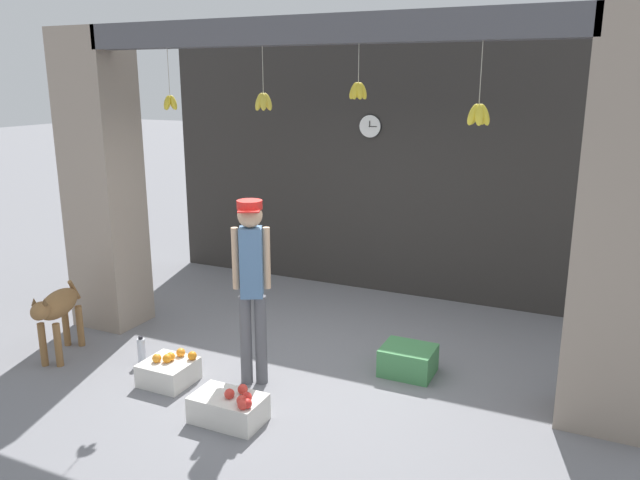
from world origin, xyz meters
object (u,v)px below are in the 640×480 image
object	(u,v)px
fruit_crate_apples	(229,408)
dog	(57,309)
water_bottle	(142,351)
shopkeeper	(252,277)
fruit_crate_oranges	(169,371)
produce_box_green	(408,360)
wall_clock	(370,126)

from	to	relation	value
fruit_crate_apples	dog	bearing A→B (deg)	171.67
fruit_crate_apples	water_bottle	bearing A→B (deg)	158.28
shopkeeper	fruit_crate_oranges	distance (m)	1.22
produce_box_green	wall_clock	bearing A→B (deg)	119.84
fruit_crate_oranges	shopkeeper	bearing A→B (deg)	25.11
produce_box_green	wall_clock	xyz separation A→B (m)	(-1.25, 2.18, 2.05)
dog	fruit_crate_oranges	size ratio (longest dim) A/B	2.01
fruit_crate_apples	produce_box_green	bearing A→B (deg)	53.61
dog	wall_clock	xyz separation A→B (m)	(2.08, 3.32, 1.66)
fruit_crate_oranges	water_bottle	world-z (taller)	fruit_crate_oranges
produce_box_green	water_bottle	size ratio (longest dim) A/B	1.72
dog	fruit_crate_apples	bearing A→B (deg)	60.69
fruit_crate_apples	water_bottle	distance (m)	1.51
dog	shopkeeper	size ratio (longest dim) A/B	0.52
fruit_crate_oranges	produce_box_green	distance (m)	2.28
shopkeeper	wall_clock	xyz separation A→B (m)	(0.00, 2.97, 1.14)
shopkeeper	water_bottle	size ratio (longest dim) A/B	6.01
shopkeeper	wall_clock	distance (m)	3.18
dog	produce_box_green	xyz separation A→B (m)	(3.33, 1.14, -0.39)
fruit_crate_apples	water_bottle	size ratio (longest dim) A/B	2.06
fruit_crate_apples	wall_clock	world-z (taller)	wall_clock
dog	shopkeeper	distance (m)	2.17
fruit_crate_oranges	water_bottle	size ratio (longest dim) A/B	1.55
produce_box_green	water_bottle	xyz separation A→B (m)	(-2.48, -0.91, -0.00)
fruit_crate_apples	produce_box_green	distance (m)	1.83
shopkeeper	fruit_crate_apples	bearing A→B (deg)	76.54
dog	fruit_crate_oranges	bearing A→B (deg)	69.58
dog	water_bottle	xyz separation A→B (m)	(0.85, 0.23, -0.39)
fruit_crate_apples	produce_box_green	world-z (taller)	fruit_crate_apples
shopkeeper	fruit_crate_apples	size ratio (longest dim) A/B	2.91
dog	produce_box_green	world-z (taller)	dog
fruit_crate_oranges	wall_clock	size ratio (longest dim) A/B	1.51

